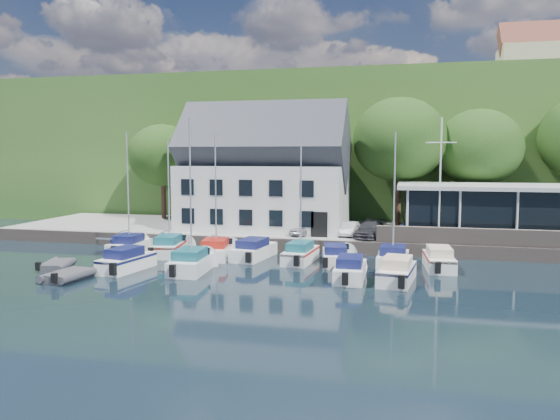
# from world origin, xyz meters

# --- Properties ---
(ground) EXTENTS (180.00, 180.00, 0.00)m
(ground) POSITION_xyz_m (0.00, 0.00, 0.00)
(ground) COLOR black
(ground) RESTS_ON ground
(quay) EXTENTS (60.00, 13.00, 1.00)m
(quay) POSITION_xyz_m (0.00, 17.50, 0.50)
(quay) COLOR #969690
(quay) RESTS_ON ground
(quay_face) EXTENTS (60.00, 0.30, 1.00)m
(quay_face) POSITION_xyz_m (0.00, 11.00, 0.50)
(quay_face) COLOR #695C54
(quay_face) RESTS_ON ground
(hillside) EXTENTS (160.00, 75.00, 16.00)m
(hillside) POSITION_xyz_m (0.00, 62.00, 8.00)
(hillside) COLOR #2B5620
(hillside) RESTS_ON ground
(field_patch) EXTENTS (50.00, 30.00, 0.30)m
(field_patch) POSITION_xyz_m (8.00, 70.00, 16.15)
(field_patch) COLOR olive
(field_patch) RESTS_ON hillside
(farmhouse) EXTENTS (10.40, 7.00, 8.20)m
(farmhouse) POSITION_xyz_m (22.00, 52.00, 20.10)
(farmhouse) COLOR #C2AE90
(farmhouse) RESTS_ON hillside
(harbor_building) EXTENTS (14.40, 8.20, 8.70)m
(harbor_building) POSITION_xyz_m (-7.00, 16.50, 5.35)
(harbor_building) COLOR silver
(harbor_building) RESTS_ON quay
(club_pavilion) EXTENTS (13.20, 7.20, 4.10)m
(club_pavilion) POSITION_xyz_m (11.00, 16.00, 3.05)
(club_pavilion) COLOR black
(club_pavilion) RESTS_ON quay
(seawall) EXTENTS (18.00, 0.50, 1.20)m
(seawall) POSITION_xyz_m (12.00, 11.40, 1.60)
(seawall) COLOR #695C54
(seawall) RESTS_ON quay
(gangway) EXTENTS (1.20, 6.00, 1.40)m
(gangway) POSITION_xyz_m (-16.50, 9.00, 0.00)
(gangway) COLOR silver
(gangway) RESTS_ON ground
(car_silver) EXTENTS (2.21, 3.52, 1.12)m
(car_silver) POSITION_xyz_m (-2.86, 13.32, 1.56)
(car_silver) COLOR silver
(car_silver) RESTS_ON quay
(car_white) EXTENTS (1.42, 3.37, 1.08)m
(car_white) POSITION_xyz_m (0.72, 13.96, 1.54)
(car_white) COLOR silver
(car_white) RESTS_ON quay
(car_dgrey) EXTENTS (2.44, 4.62, 1.28)m
(car_dgrey) POSITION_xyz_m (2.37, 13.33, 1.64)
(car_dgrey) COLOR #2F2F34
(car_dgrey) RESTS_ON quay
(car_blue) EXTENTS (1.50, 3.67, 1.25)m
(car_blue) POSITION_xyz_m (5.61, 13.51, 1.62)
(car_blue) COLOR navy
(car_blue) RESTS_ON quay
(flagpole) EXTENTS (2.20, 0.20, 9.19)m
(flagpole) POSITION_xyz_m (7.51, 12.64, 5.59)
(flagpole) COLOR silver
(flagpole) RESTS_ON quay
(tree_0) EXTENTS (6.97, 6.97, 9.53)m
(tree_0) POSITION_xyz_m (-19.09, 21.86, 5.76)
(tree_0) COLOR #17330F
(tree_0) RESTS_ON quay
(tree_1) EXTENTS (7.41, 7.41, 10.13)m
(tree_1) POSITION_xyz_m (-12.28, 21.31, 6.07)
(tree_1) COLOR #17330F
(tree_1) RESTS_ON quay
(tree_2) EXTENTS (7.16, 7.16, 9.78)m
(tree_2) POSITION_xyz_m (-3.58, 21.40, 5.89)
(tree_2) COLOR #17330F
(tree_2) RESTS_ON quay
(tree_3) EXTENTS (8.49, 8.49, 11.61)m
(tree_3) POSITION_xyz_m (4.37, 21.22, 6.80)
(tree_3) COLOR #17330F
(tree_3) RESTS_ON quay
(tree_4) EXTENTS (7.70, 7.70, 10.53)m
(tree_4) POSITION_xyz_m (11.29, 22.32, 6.26)
(tree_4) COLOR #17330F
(tree_4) RESTS_ON quay
(boat_r1_0) EXTENTS (2.33, 5.70, 9.00)m
(boat_r1_0) POSITION_xyz_m (-15.25, 7.64, 4.50)
(boat_r1_0) COLOR white
(boat_r1_0) RESTS_ON ground
(boat_r1_1) EXTENTS (2.97, 6.37, 9.29)m
(boat_r1_1) POSITION_xyz_m (-11.98, 7.70, 4.65)
(boat_r1_1) COLOR white
(boat_r1_1) RESTS_ON ground
(boat_r1_2) EXTENTS (3.02, 6.03, 8.74)m
(boat_r1_2) POSITION_xyz_m (-8.17, 7.32, 4.37)
(boat_r1_2) COLOR white
(boat_r1_2) RESTS_ON ground
(boat_r1_3) EXTENTS (2.93, 6.94, 1.47)m
(boat_r1_3) POSITION_xyz_m (-5.53, 7.89, 0.74)
(boat_r1_3) COLOR white
(boat_r1_3) RESTS_ON ground
(boat_r1_4) EXTENTS (2.35, 6.35, 8.99)m
(boat_r1_4) POSITION_xyz_m (-1.97, 7.31, 4.49)
(boat_r1_4) COLOR white
(boat_r1_4) RESTS_ON ground
(boat_r1_5) EXTENTS (2.85, 6.18, 1.37)m
(boat_r1_5) POSITION_xyz_m (0.49, 7.24, 0.68)
(boat_r1_5) COLOR white
(boat_r1_5) RESTS_ON ground
(boat_r1_6) EXTENTS (2.35, 5.64, 8.99)m
(boat_r1_6) POSITION_xyz_m (4.34, 7.12, 4.49)
(boat_r1_6) COLOR white
(boat_r1_6) RESTS_ON ground
(boat_r1_7) EXTENTS (2.34, 6.46, 1.50)m
(boat_r1_7) POSITION_xyz_m (7.29, 7.18, 0.75)
(boat_r1_7) COLOR white
(boat_r1_7) RESTS_ON ground
(boat_r2_0) EXTENTS (2.82, 6.33, 1.54)m
(boat_r2_0) POSITION_xyz_m (-12.39, 2.04, 0.77)
(boat_r2_0) COLOR white
(boat_r2_0) RESTS_ON ground
(boat_r2_1) EXTENTS (2.65, 6.60, 9.32)m
(boat_r2_1) POSITION_xyz_m (-8.13, 2.59, 4.66)
(boat_r2_1) COLOR white
(boat_r2_1) RESTS_ON ground
(boat_r2_3) EXTENTS (1.98, 6.11, 1.44)m
(boat_r2_3) POSITION_xyz_m (1.94, 2.83, 0.72)
(boat_r2_3) COLOR white
(boat_r2_3) RESTS_ON ground
(boat_r2_4) EXTENTS (2.72, 6.38, 1.53)m
(boat_r2_4) POSITION_xyz_m (4.68, 2.73, 0.77)
(boat_r2_4) COLOR white
(boat_r2_4) RESTS_ON ground
(dinghy_0) EXTENTS (2.61, 3.44, 0.71)m
(dinghy_0) POSITION_xyz_m (-17.00, 1.33, 0.36)
(dinghy_0) COLOR #3A3A3F
(dinghy_0) RESTS_ON ground
(dinghy_1) EXTENTS (2.27, 3.43, 0.76)m
(dinghy_1) POSITION_xyz_m (-14.40, -1.29, 0.38)
(dinghy_1) COLOR #3A3A3F
(dinghy_1) RESTS_ON ground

